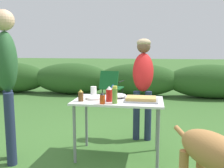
# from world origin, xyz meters

# --- Properties ---
(ground_plane) EXTENTS (60.00, 60.00, 0.00)m
(ground_plane) POSITION_xyz_m (0.00, 0.00, 0.00)
(ground_plane) COLOR #3D6B2D
(shrub_hedge) EXTENTS (14.40, 0.90, 0.94)m
(shrub_hedge) POSITION_xyz_m (-0.00, 4.17, 0.47)
(shrub_hedge) COLOR #2D5623
(shrub_hedge) RESTS_ON ground
(folding_table) EXTENTS (1.10, 0.64, 0.74)m
(folding_table) POSITION_xyz_m (0.00, 0.00, 0.66)
(folding_table) COLOR white
(folding_table) RESTS_ON ground
(food_tray) EXTENTS (0.40, 0.26, 0.06)m
(food_tray) POSITION_xyz_m (0.28, -0.05, 0.77)
(food_tray) COLOR #9E9EA3
(food_tray) RESTS_ON folding_table
(plate_stack) EXTENTS (0.23, 0.23, 0.03)m
(plate_stack) POSITION_xyz_m (-0.30, 0.00, 0.75)
(plate_stack) COLOR white
(plate_stack) RESTS_ON folding_table
(mixing_bowl) EXTENTS (0.19, 0.19, 0.06)m
(mixing_bowl) POSITION_xyz_m (-0.01, 0.12, 0.77)
(mixing_bowl) COLOR silver
(mixing_bowl) RESTS_ON folding_table
(paper_cup_stack) EXTENTS (0.08, 0.08, 0.13)m
(paper_cup_stack) POSITION_xyz_m (-0.37, 0.21, 0.80)
(paper_cup_stack) COLOR white
(paper_cup_stack) RESTS_ON folding_table
(beer_bottle) EXTENTS (0.06, 0.06, 0.14)m
(beer_bottle) POSITION_xyz_m (-0.44, -0.15, 0.81)
(beer_bottle) COLOR brown
(beer_bottle) RESTS_ON folding_table
(hot_sauce_bottle) EXTENTS (0.06, 0.06, 0.13)m
(hot_sauce_bottle) POSITION_xyz_m (-0.15, -0.26, 0.80)
(hot_sauce_bottle) COLOR #CC4214
(hot_sauce_bottle) RESTS_ON folding_table
(relish_jar) EXTENTS (0.06, 0.06, 0.21)m
(relish_jar) POSITION_xyz_m (-0.01, -0.21, 0.84)
(relish_jar) COLOR olive
(relish_jar) RESTS_ON folding_table
(ketchup_bottle) EXTENTS (0.08, 0.08, 0.19)m
(ketchup_bottle) POSITION_xyz_m (-0.10, -0.11, 0.83)
(ketchup_bottle) COLOR red
(ketchup_bottle) RESTS_ON folding_table
(mayo_bottle) EXTENTS (0.07, 0.07, 0.20)m
(mayo_bottle) POSITION_xyz_m (-0.07, -0.01, 0.83)
(mayo_bottle) COLOR silver
(mayo_bottle) RESTS_ON folding_table
(standing_person_in_red_jacket) EXTENTS (0.32, 0.44, 1.52)m
(standing_person_in_red_jacket) POSITION_xyz_m (0.27, 0.75, 0.97)
(standing_person_in_red_jacket) COLOR #232D4C
(standing_person_in_red_jacket) RESTS_ON ground
(standing_person_with_beanie) EXTENTS (0.41, 0.44, 1.81)m
(standing_person_with_beanie) POSITION_xyz_m (-1.27, -0.36, 1.11)
(standing_person_with_beanie) COLOR #232D4C
(standing_person_with_beanie) RESTS_ON ground
(dog) EXTENTS (0.63, 0.92, 0.79)m
(dog) POSITION_xyz_m (0.92, -1.10, 0.54)
(dog) COLOR #B27A42
(dog) RESTS_ON ground
(camp_chair_green_behind_table) EXTENTS (0.57, 0.66, 0.83)m
(camp_chair_green_behind_table) POSITION_xyz_m (-0.60, 3.00, 0.47)
(camp_chair_green_behind_table) COLOR #19602D
(camp_chair_green_behind_table) RESTS_ON ground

